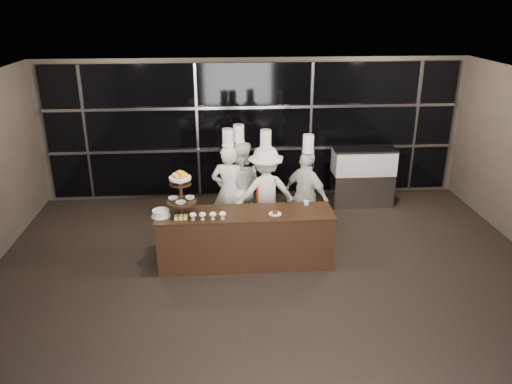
{
  "coord_description": "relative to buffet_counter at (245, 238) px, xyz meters",
  "views": [
    {
      "loc": [
        -0.75,
        -5.36,
        4.13
      ],
      "look_at": [
        -0.17,
        2.24,
        1.15
      ],
      "focal_mm": 35.0,
      "sensor_mm": 36.0,
      "label": 1
    }
  ],
  "objects": [
    {
      "name": "display_case",
      "position": [
        2.6,
        2.36,
        0.22
      ],
      "size": [
        1.28,
        0.56,
        1.24
      ],
      "color": "#A5A5AA",
      "rests_on": "ground"
    },
    {
      "name": "chef_a",
      "position": [
        -0.23,
        1.09,
        0.42
      ],
      "size": [
        0.7,
        0.54,
        2.02
      ],
      "color": "white",
      "rests_on": "ground"
    },
    {
      "name": "chef_cup",
      "position": [
        1.03,
        0.25,
        0.49
      ],
      "size": [
        0.08,
        0.08,
        0.07
      ],
      "primitive_type": "cylinder",
      "color": "white",
      "rests_on": "buffet_counter"
    },
    {
      "name": "compotes",
      "position": [
        -0.59,
        -0.22,
        0.54
      ],
      "size": [
        0.57,
        0.11,
        0.12
      ],
      "color": "silver",
      "rests_on": "buffet_counter"
    },
    {
      "name": "window_wall",
      "position": [
        0.37,
        3.0,
        1.04
      ],
      "size": [
        8.6,
        0.1,
        2.8
      ],
      "color": "black",
      "rests_on": "ground"
    },
    {
      "name": "layer_cake",
      "position": [
        -1.33,
        -0.05,
        0.51
      ],
      "size": [
        0.3,
        0.3,
        0.11
      ],
      "color": "white",
      "rests_on": "buffet_counter"
    },
    {
      "name": "pastry_squares",
      "position": [
        -1.01,
        -0.17,
        0.48
      ],
      "size": [
        0.2,
        0.13,
        0.05
      ],
      "color": "#E9D572",
      "rests_on": "buffet_counter"
    },
    {
      "name": "room",
      "position": [
        0.37,
        -1.94,
        1.03
      ],
      "size": [
        10.0,
        10.0,
        10.0
      ],
      "color": "black",
      "rests_on": "ground"
    },
    {
      "name": "display_stand",
      "position": [
        -1.0,
        -0.0,
        0.87
      ],
      "size": [
        0.48,
        0.48,
        0.74
      ],
      "color": "black",
      "rests_on": "buffet_counter"
    },
    {
      "name": "buffet_counter",
      "position": [
        0.0,
        0.0,
        0.0
      ],
      "size": [
        2.84,
        0.74,
        0.92
      ],
      "color": "black",
      "rests_on": "ground"
    },
    {
      "name": "chef_b",
      "position": [
        -0.03,
        1.26,
        0.42
      ],
      "size": [
        0.92,
        0.75,
        2.05
      ],
      "color": "white",
      "rests_on": "ground"
    },
    {
      "name": "small_plate",
      "position": [
        0.47,
        -0.1,
        0.47
      ],
      "size": [
        0.2,
        0.2,
        0.05
      ],
      "color": "white",
      "rests_on": "buffet_counter"
    },
    {
      "name": "chef_c",
      "position": [
        0.42,
        0.96,
        0.41
      ],
      "size": [
        1.21,
        0.83,
        2.02
      ],
      "color": "white",
      "rests_on": "ground"
    },
    {
      "name": "chef_d",
      "position": [
        1.14,
        0.85,
        0.38
      ],
      "size": [
        0.94,
        1.0,
        1.95
      ],
      "color": "silver",
      "rests_on": "ground"
    }
  ]
}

